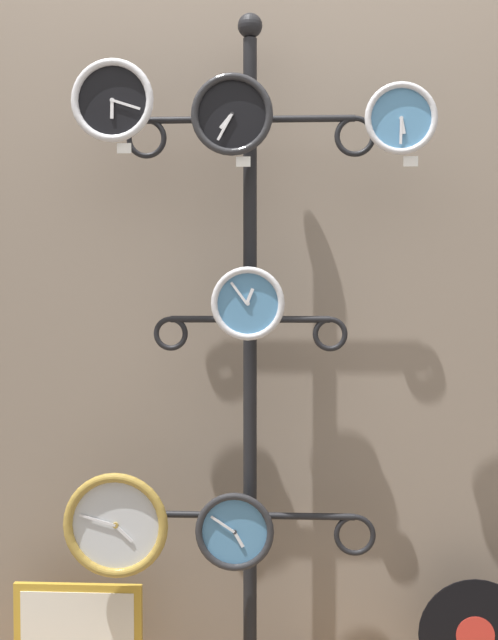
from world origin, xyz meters
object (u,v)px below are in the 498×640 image
(vinyl_record, at_px, (475,635))
(clock_top_center, at_px, (232,115))
(display_stand, at_px, (250,456))
(clock_top_right, at_px, (401,119))
(clock_bottom_left, at_px, (116,525))
(picture_frame, at_px, (78,633))
(clock_top_left, at_px, (113,101))
(clock_bottom_center, at_px, (235,531))
(clock_middle_center, at_px, (247,303))

(vinyl_record, bearing_deg, clock_top_center, -174.33)
(display_stand, bearing_deg, clock_top_right, -12.61)
(clock_top_right, bearing_deg, display_stand, 167.39)
(display_stand, relative_size, vinyl_record, 6.17)
(clock_bottom_left, relative_size, picture_frame, 0.79)
(clock_top_left, xyz_separation_m, clock_bottom_center, (0.34, 0.00, -1.21))
(clock_top_left, xyz_separation_m, picture_frame, (-0.13, 0.08, -1.54))
(clock_top_left, xyz_separation_m, vinyl_record, (1.03, 0.09, -1.52))
(clock_middle_center, bearing_deg, vinyl_record, 7.32)
(clock_top_right, bearing_deg, clock_middle_center, -179.09)
(vinyl_record, bearing_deg, clock_top_left, -175.20)
(clock_middle_center, xyz_separation_m, picture_frame, (-0.50, 0.08, -0.97))
(clock_bottom_center, xyz_separation_m, picture_frame, (-0.47, 0.07, -0.33))
(clock_top_center, bearing_deg, clock_middle_center, -19.41)
(clock_top_center, relative_size, clock_bottom_left, 0.77)
(clock_top_center, xyz_separation_m, clock_bottom_left, (-0.33, -0.03, -1.15))
(clock_bottom_left, bearing_deg, clock_bottom_center, 2.58)
(clock_bottom_left, distance_m, picture_frame, 0.38)
(clock_bottom_center, height_order, picture_frame, clock_bottom_center)
(display_stand, distance_m, clock_top_left, 1.08)
(display_stand, height_order, clock_top_center, display_stand)
(display_stand, relative_size, clock_top_center, 8.75)
(vinyl_record, bearing_deg, clock_bottom_center, -173.17)
(display_stand, xyz_separation_m, clock_middle_center, (-0.00, -0.10, 0.45))
(clock_middle_center, relative_size, picture_frame, 0.54)
(clock_middle_center, xyz_separation_m, clock_bottom_left, (-0.37, -0.01, -0.63))
(clock_top_center, xyz_separation_m, picture_frame, (-0.46, 0.06, -1.50))
(display_stand, distance_m, clock_bottom_left, 0.43)
(display_stand, xyz_separation_m, vinyl_record, (0.65, -0.02, -0.51))
(display_stand, xyz_separation_m, clock_bottom_center, (-0.04, -0.10, -0.20))
(vinyl_record, height_order, picture_frame, vinyl_record)
(clock_bottom_left, bearing_deg, clock_top_left, 108.44)
(clock_top_center, relative_size, clock_bottom_center, 1.03)
(clock_middle_center, distance_m, picture_frame, 1.10)
(clock_top_center, distance_m, clock_bottom_left, 1.20)
(clock_bottom_left, bearing_deg, clock_top_right, 1.46)
(display_stand, xyz_separation_m, clock_top_center, (-0.05, -0.09, 0.97))
(display_stand, bearing_deg, clock_middle_center, -91.60)
(clock_top_left, bearing_deg, clock_top_right, 0.65)
(clock_top_right, distance_m, clock_bottom_left, 1.38)
(clock_top_left, xyz_separation_m, clock_top_right, (0.80, 0.01, -0.06))
(clock_top_left, relative_size, clock_middle_center, 1.13)
(clock_top_center, relative_size, picture_frame, 0.60)
(clock_bottom_center, height_order, vinyl_record, clock_bottom_center)
(clock_top_center, height_order, picture_frame, clock_top_center)
(display_stand, bearing_deg, clock_top_left, -164.72)
(clock_top_left, distance_m, clock_top_center, 0.33)
(clock_top_center, xyz_separation_m, clock_middle_center, (0.04, -0.01, -0.52))
(clock_middle_center, distance_m, clock_bottom_center, 0.64)
(clock_middle_center, relative_size, clock_bottom_left, 0.69)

